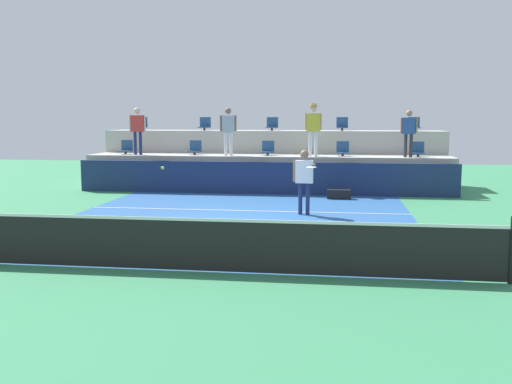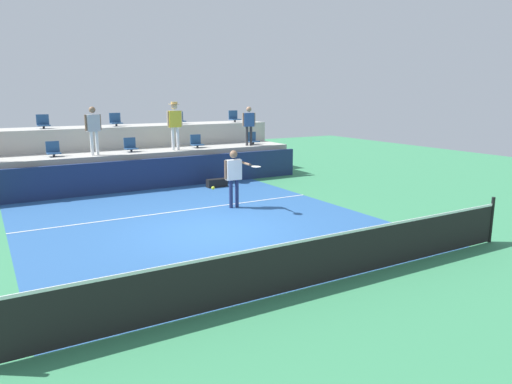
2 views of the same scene
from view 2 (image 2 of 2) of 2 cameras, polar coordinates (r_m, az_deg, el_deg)
name	(u,v)px [view 2 (image 2 of 2)]	position (r m, az deg, el deg)	size (l,w,h in m)	color
ground_plane	(213,232)	(11.93, -5.15, -4.79)	(40.00, 40.00, 0.00)	#388456
court_inner_paint	(197,222)	(12.80, -7.06, -3.65)	(9.00, 10.00, 0.01)	#285693
court_service_line	(178,211)	(14.06, -9.33, -2.30)	(9.00, 0.06, 0.00)	white
tennis_net	(310,261)	(8.50, 6.51, -8.23)	(10.48, 0.08, 1.07)	black
sponsor_backboard	(141,175)	(17.29, -13.71, 2.01)	(13.00, 0.16, 1.10)	navy
seating_tier_lower	(130,168)	(18.52, -14.89, 2.82)	(13.00, 1.80, 1.25)	#ADAAA3
seating_tier_upper	(118,152)	(20.19, -16.34, 4.68)	(13.00, 1.80, 2.10)	#ADAAA3
stadium_chair_lower_left	(53,150)	(17.83, -23.25, 4.65)	(0.44, 0.40, 0.52)	#2D2D33
stadium_chair_lower_center	(131,146)	(18.35, -14.88, 5.39)	(0.44, 0.40, 0.52)	#2D2D33
stadium_chair_lower_right	(197,142)	(19.23, -7.18, 5.97)	(0.44, 0.40, 0.52)	#2D2D33
stadium_chair_lower_far_right	(252,139)	(20.38, -0.45, 6.39)	(0.44, 0.40, 0.52)	#2D2D33
stadium_chair_upper_left	(43,123)	(19.54, -24.27, 7.62)	(0.44, 0.40, 0.52)	#2D2D33
stadium_chair_upper_center	(116,121)	(20.01, -16.56, 8.25)	(0.44, 0.40, 0.52)	#2D2D33
stadium_chair_upper_right	(179,119)	(20.82, -9.27, 8.70)	(0.44, 0.40, 0.52)	#2D2D33
stadium_chair_upper_far_right	(234,117)	(21.93, -2.67, 8.99)	(0.44, 0.40, 0.52)	#2D2D33
tennis_player	(234,173)	(14.11, -2.61, 2.32)	(0.67, 1.22, 1.74)	navy
spectator_leaning_on_rail	(93,126)	(17.60, -19.02, 7.52)	(0.59, 0.27, 1.69)	white
spectator_with_hat	(175,120)	(18.42, -9.77, 8.52)	(0.61, 0.43, 1.83)	white
spectator_in_white	(249,122)	(19.81, -0.86, 8.38)	(0.57, 0.25, 1.60)	#2D2D33
tennis_ball	(213,188)	(9.27, -5.19, 0.49)	(0.07, 0.07, 0.07)	#CCE033
equipment_bag	(217,183)	(17.51, -4.74, 1.10)	(0.76, 0.28, 0.30)	black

